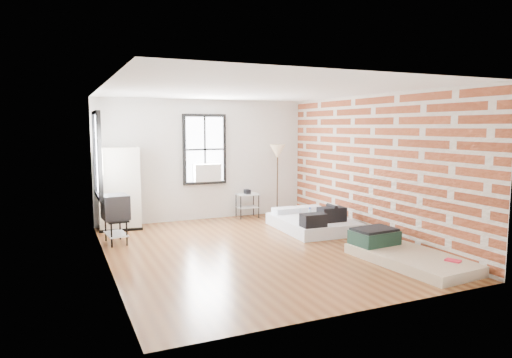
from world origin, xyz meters
name	(u,v)px	position (x,y,z in m)	size (l,w,h in m)	color
ground	(256,250)	(0.00, 0.00, 0.00)	(6.00, 6.00, 0.00)	#5B3218
room_shell	(259,151)	(0.23, 0.36, 1.74)	(5.02, 6.02, 2.80)	silver
mattress_main	(313,222)	(1.74, 0.95, 0.16)	(1.44, 1.92, 0.60)	white
mattress_bare	(403,253)	(1.91, -1.60, 0.13)	(1.24, 2.12, 0.44)	#C7B290
wardrobe	(120,189)	(-1.98, 2.65, 0.87)	(0.92, 0.58, 1.74)	black
side_table	(247,199)	(0.97, 2.72, 0.46)	(0.53, 0.43, 0.68)	black
floor_lamp	(277,155)	(1.74, 2.65, 1.50)	(0.37, 0.37, 1.74)	black
tv_stand	(116,209)	(-2.21, 1.46, 0.66)	(0.50, 0.68, 0.92)	black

